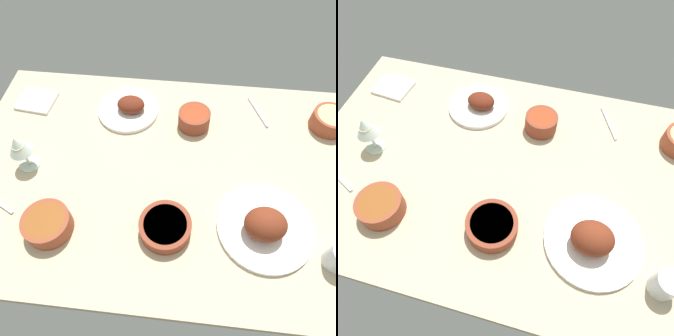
{
  "view_description": "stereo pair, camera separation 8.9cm",
  "coord_description": "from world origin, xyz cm",
  "views": [
    {
      "loc": [
        5.96,
        -55.95,
        90.76
      ],
      "look_at": [
        0.0,
        0.0,
        6.0
      ],
      "focal_mm": 32.72,
      "sensor_mm": 36.0,
      "label": 1
    },
    {
      "loc": [
        14.74,
        -54.31,
        90.76
      ],
      "look_at": [
        0.0,
        0.0,
        6.0
      ],
      "focal_mm": 32.72,
      "sensor_mm": 36.0,
      "label": 2
    }
  ],
  "objects": [
    {
      "name": "dining_table",
      "position": [
        0.0,
        0.0,
        2.0
      ],
      "size": [
        140.0,
        90.0,
        4.0
      ],
      "primitive_type": "cube",
      "color": "#C6B28E",
      "rests_on": "ground"
    },
    {
      "name": "plate_center_main",
      "position": [
        30.35,
        -17.91,
        7.25
      ],
      "size": [
        28.68,
        28.68,
        10.78
      ],
      "color": "white",
      "rests_on": "dining_table"
    },
    {
      "name": "plate_far_side",
      "position": [
        -17.66,
        25.85,
        5.97
      ],
      "size": [
        23.08,
        23.08,
        6.86
      ],
      "color": "white",
      "rests_on": "dining_table"
    },
    {
      "name": "bowl_pasta",
      "position": [
        1.41,
        -21.01,
        6.63
      ],
      "size": [
        15.48,
        15.48,
        4.79
      ],
      "color": "brown",
      "rests_on": "dining_table"
    },
    {
      "name": "bowl_sauce",
      "position": [
        7.34,
        21.81,
        7.39
      ],
      "size": [
        11.67,
        11.67,
        6.26
      ],
      "color": "brown",
      "rests_on": "dining_table"
    },
    {
      "name": "bowl_soup",
      "position": [
        -32.92,
        -24.04,
        7.28
      ],
      "size": [
        14.0,
        14.0,
        6.05
      ],
      "color": "brown",
      "rests_on": "dining_table"
    },
    {
      "name": "wine_glass",
      "position": [
        -47.36,
        -2.2,
        13.93
      ],
      "size": [
        7.6,
        7.6,
        14.0
      ],
      "color": "silver",
      "rests_on": "dining_table"
    },
    {
      "name": "water_tumbler",
      "position": [
        49.82,
        -25.51,
        7.99
      ],
      "size": [
        7.08,
        7.08,
        7.98
      ],
      "primitive_type": "cylinder",
      "color": "silver",
      "rests_on": "dining_table"
    },
    {
      "name": "folded_napkin",
      "position": [
        -55.19,
        27.14,
        4.6
      ],
      "size": [
        15.25,
        13.36,
        1.2
      ],
      "primitive_type": "cube",
      "rotation": [
        0.0,
        0.0,
        -0.11
      ],
      "color": "white",
      "rests_on": "dining_table"
    },
    {
      "name": "fork_loose",
      "position": [
        -53.42,
        -17.09,
        4.4
      ],
      "size": [
        14.99,
        7.91,
        0.8
      ],
      "primitive_type": "cube",
      "rotation": [
        0.0,
        0.0,
        2.69
      ],
      "color": "silver",
      "rests_on": "dining_table"
    },
    {
      "name": "spoon_loose",
      "position": [
        31.68,
        30.58,
        4.4
      ],
      "size": [
        7.19,
        15.18,
        0.8
      ],
      "primitive_type": "cube",
      "rotation": [
        0.0,
        0.0,
        5.12
      ],
      "color": "silver",
      "rests_on": "dining_table"
    }
  ]
}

